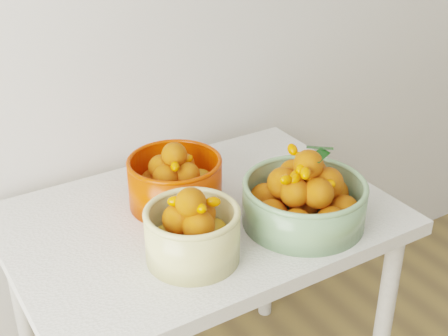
{
  "coord_description": "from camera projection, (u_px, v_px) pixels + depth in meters",
  "views": [
    {
      "loc": [
        -0.9,
        0.38,
        1.63
      ],
      "look_at": [
        -0.19,
        1.52,
        0.92
      ],
      "focal_mm": 50.0,
      "sensor_mm": 36.0,
      "label": 1
    }
  ],
  "objects": [
    {
      "name": "bowl_orange",
      "position": [
        175.0,
        181.0,
        1.67
      ],
      "size": [
        0.28,
        0.28,
        0.18
      ],
      "rotation": [
        0.0,
        0.0,
        -0.09
      ],
      "color": "red",
      "rests_on": "table"
    },
    {
      "name": "table",
      "position": [
        201.0,
        244.0,
        1.7
      ],
      "size": [
        1.0,
        0.7,
        0.75
      ],
      "color": "silver",
      "rests_on": "ground"
    },
    {
      "name": "bowl_green",
      "position": [
        304.0,
        198.0,
        1.59
      ],
      "size": [
        0.42,
        0.42,
        0.2
      ],
      "rotation": [
        0.0,
        0.0,
        0.4
      ],
      "color": "#719968",
      "rests_on": "table"
    },
    {
      "name": "bowl_cream",
      "position": [
        192.0,
        232.0,
        1.44
      ],
      "size": [
        0.29,
        0.29,
        0.19
      ],
      "rotation": [
        0.0,
        0.0,
        -0.35
      ],
      "color": "#CFC27B",
      "rests_on": "table"
    }
  ]
}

